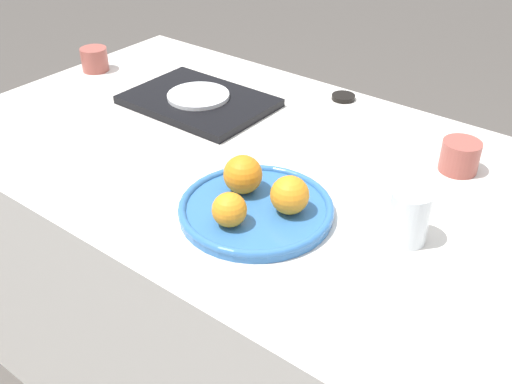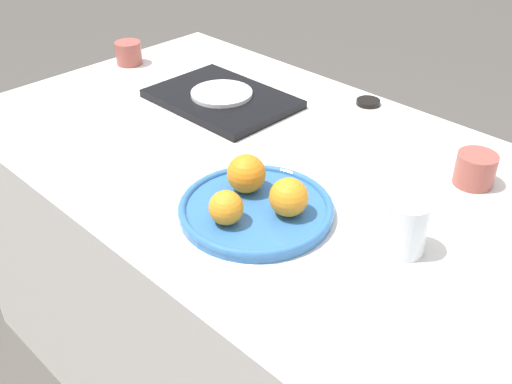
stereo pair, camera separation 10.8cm
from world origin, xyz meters
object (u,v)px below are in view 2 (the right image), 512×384
water_glass (406,227)px  side_plate (222,93)px  soy_dish (368,102)px  orange_2 (246,174)px  cup_1 (475,169)px  serving_tray (222,99)px  orange_0 (226,208)px  fruit_platter (256,209)px  cup_0 (129,53)px  orange_1 (289,197)px

water_glass → side_plate: (-0.65, 0.18, -0.02)m
side_plate → soy_dish: 0.37m
side_plate → orange_2: bearing=-36.3°
water_glass → cup_1: 0.28m
serving_tray → cup_1: 0.64m
orange_0 → side_plate: size_ratio=0.40×
fruit_platter → cup_0: (-0.79, 0.28, 0.02)m
water_glass → serving_tray: size_ratio=0.28×
orange_1 → serving_tray: (-0.46, 0.26, -0.04)m
orange_1 → orange_2: bearing=179.5°
orange_1 → side_plate: size_ratio=0.46×
soy_dish → cup_1: bearing=-23.0°
side_plate → soy_dish: (0.27, 0.25, -0.02)m
cup_0 → soy_dish: size_ratio=1.24×
serving_tray → orange_0: bearing=-41.7°
cup_1 → soy_dish: 0.40m
orange_0 → orange_1: size_ratio=0.88×
orange_1 → cup_1: bearing=63.3°
fruit_platter → serving_tray: bearing=144.7°
serving_tray → water_glass: bearing=-15.6°
orange_1 → serving_tray: size_ratio=0.20×
orange_0 → water_glass: bearing=33.9°
side_plate → cup_0: bearing=-178.7°
orange_0 → cup_1: size_ratio=0.79×
orange_2 → serving_tray: orange_2 is taller
side_plate → cup_1: 0.64m
orange_2 → water_glass: water_glass is taller
cup_1 → orange_2: bearing=-129.0°
soy_dish → side_plate: bearing=-137.0°
water_glass → orange_2: bearing=-166.2°
water_glass → cup_1: (-0.02, 0.28, -0.02)m
orange_2 → side_plate: 0.44m
fruit_platter → orange_2: 0.07m
orange_0 → cup_0: bearing=156.1°
orange_2 → fruit_platter: bearing=-27.5°
cup_0 → serving_tray: bearing=1.3°
cup_1 → orange_1: bearing=-116.7°
orange_2 → side_plate: size_ratio=0.48×
orange_1 → orange_2: (-0.11, 0.00, 0.00)m
orange_1 → water_glass: size_ratio=0.72×
fruit_platter → orange_0: bearing=-93.7°
cup_0 → fruit_platter: bearing=-19.3°
orange_0 → water_glass: (0.26, 0.17, 0.00)m
orange_1 → water_glass: (0.20, 0.08, -0.00)m
side_plate → cup_1: size_ratio=1.96×
orange_0 → cup_1: orange_0 is taller
soy_dish → cup_0: bearing=-158.3°
orange_2 → cup_0: 0.78m
fruit_platter → orange_0: size_ratio=4.63×
water_glass → cup_0: size_ratio=1.32×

